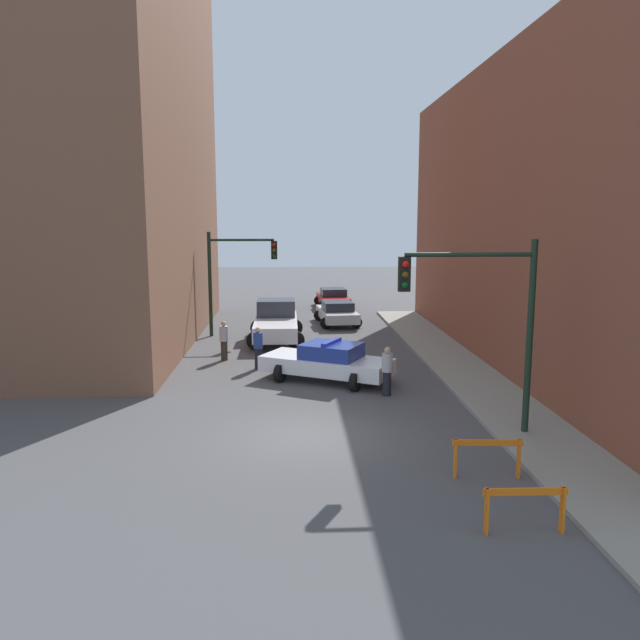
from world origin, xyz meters
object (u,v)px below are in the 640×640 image
object	(u,v)px
parked_car_near	(337,312)
pedestrian_corner	(224,340)
traffic_light_near	(488,308)
barrier_mid	(487,452)
pedestrian_crossing	(258,347)
police_car	(328,362)
parked_car_mid	(333,298)
barrier_front	(525,502)
white_truck	(276,322)
traffic_light_far	(232,269)
pedestrian_sidewalk	(387,370)

from	to	relation	value
parked_car_near	pedestrian_corner	bearing A→B (deg)	-127.01
traffic_light_near	pedestrian_corner	bearing A→B (deg)	129.53
parked_car_near	barrier_mid	distance (m)	21.02
parked_car_near	pedestrian_crossing	bearing A→B (deg)	-115.93
police_car	parked_car_mid	xyz separation A→B (m)	(1.53, 18.80, -0.05)
pedestrian_crossing	barrier_front	bearing A→B (deg)	-56.43
police_car	white_truck	size ratio (longest dim) A/B	0.93
traffic_light_far	parked_car_near	xyz separation A→B (m)	(5.50, 3.15, -2.72)
barrier_front	parked_car_near	bearing A→B (deg)	94.09
white_truck	pedestrian_corner	size ratio (longest dim) A/B	3.26
traffic_light_far	pedestrian_crossing	xyz separation A→B (m)	(1.59, -7.06, -2.54)
parked_car_near	white_truck	bearing A→B (deg)	-131.26
traffic_light_near	parked_car_mid	distance (m)	25.09
police_car	barrier_front	size ratio (longest dim) A/B	3.13
pedestrian_corner	parked_car_near	bearing A→B (deg)	-32.75
pedestrian_crossing	pedestrian_corner	world-z (taller)	same
traffic_light_near	pedestrian_corner	size ratio (longest dim) A/B	3.13
police_car	pedestrian_corner	world-z (taller)	pedestrian_corner
traffic_light_far	police_car	distance (m)	10.36
traffic_light_far	barrier_front	bearing A→B (deg)	-70.58
police_car	parked_car_near	xyz separation A→B (m)	(1.30, 12.23, -0.05)
parked_car_near	barrier_front	distance (m)	23.56
pedestrian_corner	pedestrian_sidewalk	size ratio (longest dim) A/B	1.00
traffic_light_near	police_car	bearing A→B (deg)	122.49
parked_car_near	barrier_front	size ratio (longest dim) A/B	2.77
traffic_light_near	pedestrian_corner	world-z (taller)	traffic_light_near
pedestrian_sidewalk	barrier_front	distance (m)	9.37
traffic_light_far	barrier_mid	xyz separation A→B (m)	(7.28, -17.80, -2.78)
barrier_mid	police_car	bearing A→B (deg)	109.46
parked_car_mid	pedestrian_sidewalk	bearing A→B (deg)	-92.24
barrier_mid	pedestrian_corner	bearing A→B (deg)	120.25
police_car	traffic_light_far	bearing A→B (deg)	52.92
pedestrian_corner	white_truck	bearing A→B (deg)	-27.59
police_car	barrier_mid	xyz separation A→B (m)	(3.08, -8.72, -0.11)
traffic_light_far	white_truck	world-z (taller)	traffic_light_far
traffic_light_near	traffic_light_far	world-z (taller)	traffic_light_near
parked_car_mid	barrier_front	world-z (taller)	parked_car_mid
parked_car_near	traffic_light_near	bearing A→B (deg)	-87.08
barrier_mid	pedestrian_sidewalk	bearing A→B (deg)	100.34
traffic_light_far	police_car	bearing A→B (deg)	-65.16
pedestrian_crossing	barrier_mid	bearing A→B (deg)	-51.29
white_truck	parked_car_near	xyz separation A→B (m)	(3.31, 4.52, -0.23)
white_truck	parked_car_near	world-z (taller)	white_truck
pedestrian_sidewalk	barrier_front	size ratio (longest dim) A/B	1.04
police_car	pedestrian_crossing	size ratio (longest dim) A/B	3.02
pedestrian_crossing	pedestrian_sidewalk	distance (m)	5.99
police_car	parked_car_mid	world-z (taller)	police_car
parked_car_near	pedestrian_corner	xyz separation A→B (m)	(-5.40, -8.63, 0.19)
pedestrian_sidewalk	pedestrian_corner	bearing A→B (deg)	90.20
parked_car_near	traffic_light_far	bearing A→B (deg)	-155.20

